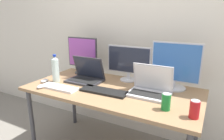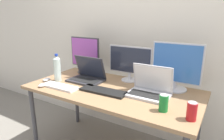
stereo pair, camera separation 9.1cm
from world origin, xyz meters
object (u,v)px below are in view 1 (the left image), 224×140
water_bottle (55,69)px  mouse_by_laptop (42,86)px  keyboard_main (104,91)px  mouse_by_keyboard (45,81)px  monitor_right (175,66)px  soda_can_near_keyboard (166,102)px  laptop_secondary (150,88)px  keyboard_aux (59,88)px  laptop_silver (86,76)px  soda_can_by_laptop (195,109)px  monitor_left (83,55)px  monitor_center (129,62)px  work_desk (112,94)px

water_bottle → mouse_by_laptop: bearing=-90.1°
keyboard_main → mouse_by_keyboard: size_ratio=4.58×
monitor_right → keyboard_main: size_ratio=1.02×
keyboard_main → soda_can_near_keyboard: (0.57, -0.08, 0.05)m
laptop_secondary → keyboard_aux: (-0.79, -0.27, -0.05)m
soda_can_near_keyboard → mouse_by_keyboard: bearing=178.8°
keyboard_aux → water_bottle: water_bottle is taller
laptop_silver → laptop_secondary: 0.70m
monitor_right → soda_can_by_laptop: (0.24, -0.50, -0.16)m
laptop_silver → mouse_by_laptop: laptop_silver is taller
monitor_left → keyboard_main: bearing=-38.2°
soda_can_by_laptop → monitor_left: bearing=158.1°
monitor_left → mouse_by_laptop: monitor_left is taller
keyboard_aux → mouse_by_keyboard: 0.26m
monitor_right → keyboard_aux: 1.09m
monitor_center → laptop_silver: (-0.37, -0.23, -0.14)m
keyboard_main → mouse_by_laptop: bearing=-164.6°
monitor_right → soda_can_by_laptop: size_ratio=3.51×
monitor_center → keyboard_main: monitor_center is taller
laptop_secondary → mouse_by_laptop: bearing=-160.6°
monitor_left → water_bottle: monitor_left is taller
monitor_left → monitor_right: bearing=-1.2°
work_desk → monitor_left: 0.68m
monitor_left → mouse_by_laptop: (-0.05, -0.60, -0.20)m
soda_can_near_keyboard → keyboard_aux: bearing=-177.6°
mouse_by_keyboard → soda_can_by_laptop: (1.43, -0.05, 0.05)m
monitor_left → laptop_secondary: monitor_left is taller
laptop_silver → laptop_secondary: bearing=-2.4°
soda_can_near_keyboard → monitor_left: bearing=155.8°
monitor_left → mouse_by_keyboard: size_ratio=4.41×
monitor_right → mouse_by_keyboard: 1.29m
mouse_by_keyboard → soda_can_near_keyboard: (1.24, -0.03, 0.05)m
monitor_left → keyboard_aux: bearing=-78.3°
monitor_center → soda_can_near_keyboard: monitor_center is taller
keyboard_main → mouse_by_keyboard: (-0.67, -0.05, 0.01)m
laptop_silver → water_bottle: 0.31m
monitor_left → laptop_secondary: bearing=-16.2°
water_bottle → keyboard_main: bearing=-1.3°
mouse_by_laptop → work_desk: bearing=32.5°
laptop_silver → laptop_secondary: laptop_secondary is taller
mouse_by_laptop → soda_can_by_laptop: size_ratio=0.79×
keyboard_aux → mouse_by_laptop: size_ratio=3.78×
laptop_secondary → mouse_by_keyboard: (-1.05, -0.20, -0.04)m
keyboard_aux → soda_can_near_keyboard: size_ratio=2.99×
laptop_silver → water_bottle: size_ratio=1.23×
keyboard_main → monitor_center: bearing=80.0°
mouse_by_laptop → monitor_center: bearing=48.9°
work_desk → soda_can_near_keyboard: size_ratio=12.81×
keyboard_aux → soda_can_near_keyboard: soda_can_near_keyboard is taller
laptop_secondary → soda_can_near_keyboard: size_ratio=2.82×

